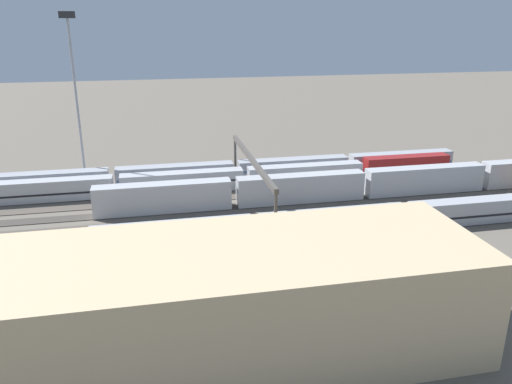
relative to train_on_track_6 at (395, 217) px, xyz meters
The scene contains 15 objects.
ground_plane 20.78m from the train_on_track_6, 46.50° to the right, with size 400.00×400.00×0.00m, color #60594F.
track_bed_0 33.27m from the train_on_track_6, 64.62° to the right, with size 140.00×2.80×0.12m, color #4C443D.
track_bed_1 28.84m from the train_on_track_6, 60.34° to the right, with size 140.00×2.80×0.12m, color #3D3833.
track_bed_2 24.63m from the train_on_track_6, 54.56° to the right, with size 140.00×2.80×0.12m, color #4C443D.
track_bed_3 20.77m from the train_on_track_6, 46.50° to the right, with size 140.00×2.80×0.12m, color #3D3833.
track_bed_4 17.51m from the train_on_track_6, 35.09° to the right, with size 140.00×2.80×0.12m, color #4C443D.
track_bed_5 15.22m from the train_on_track_6, 19.36° to the right, with size 140.00×2.80×0.12m, color #4C443D.
track_bed_6 14.37m from the train_on_track_6, ahead, with size 140.00×2.80×0.12m, color #3D3833.
train_on_track_6 is the anchor object (origin of this frame).
train_on_track_0 36.02m from the train_on_track_6, 56.38° to the right, with size 95.60×3.06×3.80m.
train_on_track_1 32.69m from the train_on_track_6, 49.89° to the right, with size 90.60×3.06×4.40m.
train_on_track_3 15.07m from the train_on_track_6, 95.19° to the right, with size 95.60×3.00×5.00m.
light_mast_0 62.41m from the train_on_track_6, 34.04° to the right, with size 2.80×0.70×32.49m.
signal_gantry 25.33m from the train_on_track_6, 37.39° to the right, with size 0.70×35.00×8.80m.
maintenance_shed 42.52m from the train_on_track_6, 36.31° to the left, with size 57.02×16.39×11.14m, color tan.
Camera 1 is at (22.00, 82.30, 31.40)m, focal length 35.64 mm.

